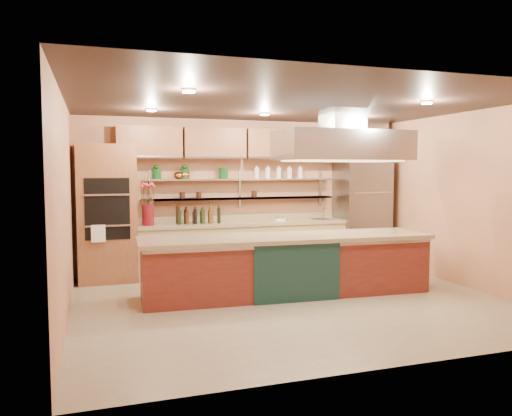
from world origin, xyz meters
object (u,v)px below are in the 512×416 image
object	(u,v)px
copper_kettle	(178,175)
kitchen_scale	(280,218)
island	(287,265)
green_canister	(223,173)
refrigerator	(362,212)
flower_vase	(148,215)

from	to	relation	value
copper_kettle	kitchen_scale	bearing A→B (deg)	-6.80
island	kitchen_scale	bearing A→B (deg)	75.62
island	kitchen_scale	distance (m)	1.89
kitchen_scale	copper_kettle	distance (m)	2.02
kitchen_scale	green_canister	world-z (taller)	green_canister
copper_kettle	green_canister	distance (m)	0.83
copper_kettle	green_canister	bearing A→B (deg)	0.00
refrigerator	green_canister	world-z (taller)	refrigerator
refrigerator	flower_vase	size ratio (longest dim) A/B	5.99
green_canister	flower_vase	bearing A→B (deg)	-170.99
island	green_canister	xyz separation A→B (m)	(-0.48, 1.95, 1.37)
refrigerator	green_canister	xyz separation A→B (m)	(-2.74, 0.23, 0.76)
copper_kettle	green_canister	size ratio (longest dim) A/B	0.81
refrigerator	island	world-z (taller)	refrigerator
refrigerator	copper_kettle	bearing A→B (deg)	176.31
island	green_canister	size ratio (longest dim) A/B	21.65
copper_kettle	island	bearing A→B (deg)	-56.15
refrigerator	green_canister	size ratio (longest dim) A/B	10.61
island	green_canister	distance (m)	2.43
island	green_canister	bearing A→B (deg)	106.66
flower_vase	kitchen_scale	distance (m)	2.41
refrigerator	kitchen_scale	distance (m)	1.72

